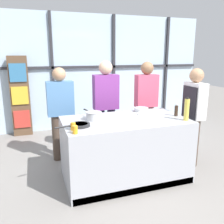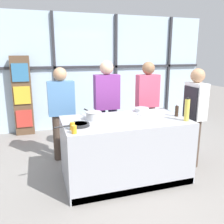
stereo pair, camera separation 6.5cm
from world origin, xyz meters
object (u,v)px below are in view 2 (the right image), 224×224
(oil_bottle, at_px, (187,110))
(juice_glass_near, at_px, (74,129))
(spectator_far_left, at_px, (62,109))
(mixing_bowl, at_px, (142,109))
(frying_pan, at_px, (79,125))
(juice_glass_far, at_px, (72,126))
(spectator_center_left, at_px, (107,103))
(spectator_center_right, at_px, (147,100))
(saucepan, at_px, (94,115))
(white_plate, at_px, (146,114))
(pepper_grinder, at_px, (177,111))
(chef, at_px, (194,111))

(oil_bottle, height_order, juice_glass_near, oil_bottle)
(spectator_far_left, height_order, mixing_bowl, spectator_far_left)
(frying_pan, distance_m, juice_glass_far, 0.18)
(spectator_center_left, bearing_deg, juice_glass_far, 56.56)
(spectator_center_right, distance_m, saucepan, 1.51)
(spectator_far_left, height_order, white_plate, spectator_far_left)
(spectator_center_right, xyz_separation_m, mixing_bowl, (-0.38, -0.58, -0.03))
(saucepan, bearing_deg, spectator_center_right, 33.36)
(frying_pan, xyz_separation_m, juice_glass_near, (-0.11, -0.28, 0.03))
(oil_bottle, relative_size, pepper_grinder, 1.77)
(spectator_far_left, height_order, spectator_center_right, spectator_center_right)
(chef, xyz_separation_m, spectator_center_right, (-0.43, 0.88, 0.05))
(juice_glass_far, bearing_deg, pepper_grinder, 6.97)
(spectator_far_left, distance_m, oil_bottle, 2.08)
(spectator_center_right, distance_m, juice_glass_near, 2.12)
(frying_pan, height_order, pepper_grinder, pepper_grinder)
(spectator_center_left, distance_m, white_plate, 0.88)
(frying_pan, distance_m, saucepan, 0.36)
(chef, distance_m, saucepan, 1.69)
(chef, distance_m, juice_glass_far, 2.08)
(mixing_bowl, bearing_deg, saucepan, -164.09)
(spectator_far_left, relative_size, spectator_center_left, 0.94)
(spectator_center_left, bearing_deg, white_plate, 118.07)
(saucepan, xyz_separation_m, mixing_bowl, (0.88, 0.25, -0.03))
(white_plate, height_order, juice_glass_far, juice_glass_far)
(frying_pan, xyz_separation_m, juice_glass_far, (-0.11, -0.14, 0.03))
(chef, height_order, spectator_center_right, spectator_center_right)
(white_plate, xyz_separation_m, juice_glass_far, (-1.22, -0.44, 0.04))
(spectator_center_right, bearing_deg, mixing_bowl, 56.84)
(saucepan, bearing_deg, spectator_far_left, 114.24)
(spectator_center_right, relative_size, oil_bottle, 5.06)
(spectator_center_right, distance_m, juice_glass_far, 2.03)
(chef, bearing_deg, spectator_center_right, 25.92)
(chef, height_order, saucepan, chef)
(white_plate, bearing_deg, spectator_center_right, 62.73)
(spectator_far_left, relative_size, juice_glass_near, 16.44)
(saucepan, bearing_deg, juice_glass_far, -132.83)
(pepper_grinder, bearing_deg, chef, 18.32)
(frying_pan, xyz_separation_m, pepper_grinder, (1.52, 0.06, 0.07))
(mixing_bowl, relative_size, oil_bottle, 0.69)
(juice_glass_near, bearing_deg, pepper_grinder, 11.78)
(spectator_center_right, bearing_deg, saucepan, 33.36)
(pepper_grinder, bearing_deg, spectator_center_left, 128.60)
(spectator_center_right, bearing_deg, juice_glass_far, 36.97)
(chef, bearing_deg, juice_glass_far, 99.42)
(chef, xyz_separation_m, mixing_bowl, (-0.81, 0.30, 0.02))
(white_plate, bearing_deg, pepper_grinder, -31.37)
(chef, relative_size, spectator_center_left, 0.94)
(chef, relative_size, oil_bottle, 4.82)
(pepper_grinder, relative_size, juice_glass_near, 1.93)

